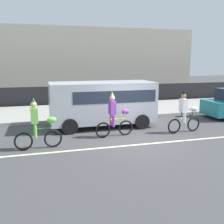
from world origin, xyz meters
TOP-DOWN VIEW (x-y plane):
  - ground_plane at (0.00, 0.00)m, footprint 80.00×80.00m
  - road_centre_line at (0.00, -0.50)m, footprint 36.00×0.14m
  - sidewalk_curb at (0.00, 6.50)m, footprint 60.00×5.00m
  - fence_line at (0.00, 9.40)m, footprint 40.00×0.08m
  - building_backdrop at (-3.02, 18.00)m, footprint 28.00×8.00m
  - parade_cyclist_lime at (-3.82, 0.05)m, footprint 1.72×0.50m
  - parade_cyclist_purple at (-0.70, 0.84)m, footprint 1.72×0.50m
  - parade_cyclist_zebra at (2.52, 0.64)m, footprint 1.72×0.50m
  - parked_van_silver at (-0.73, 2.70)m, footprint 5.00×2.22m

SIDE VIEW (x-z plane):
  - ground_plane at x=0.00m, z-range 0.00..0.00m
  - road_centre_line at x=0.00m, z-range 0.00..0.01m
  - sidewalk_curb at x=0.00m, z-range 0.00..0.15m
  - fence_line at x=0.00m, z-range 0.00..1.40m
  - parade_cyclist_lime at x=-3.82m, z-range -0.12..1.80m
  - parade_cyclist_purple at x=-0.70m, z-range -0.12..1.80m
  - parade_cyclist_zebra at x=2.52m, z-range -0.12..1.80m
  - parked_van_silver at x=-0.73m, z-range 0.19..2.37m
  - building_backdrop at x=-3.02m, z-range 0.00..6.14m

